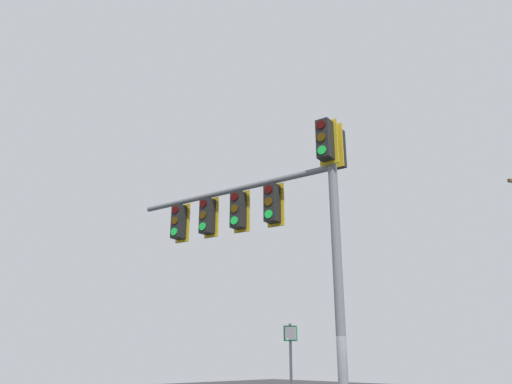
{
  "coord_description": "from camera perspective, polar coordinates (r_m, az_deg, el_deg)",
  "views": [
    {
      "loc": [
        -8.29,
        -6.3,
        2.12
      ],
      "look_at": [
        -0.25,
        1.83,
        5.89
      ],
      "focal_mm": 35.09,
      "sensor_mm": 36.0,
      "label": 1
    }
  ],
  "objects": [
    {
      "name": "route_sign_primary",
      "position": [
        12.94,
        4.02,
        -19.84
      ],
      "size": [
        0.28,
        0.24,
        2.9
      ],
      "color": "slate",
      "rests_on": "ground"
    },
    {
      "name": "signal_mast_assembly",
      "position": [
        11.61,
        1.86,
        -2.73
      ],
      "size": [
        1.59,
        5.91,
        7.14
      ],
      "color": "slate",
      "rests_on": "ground"
    }
  ]
}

